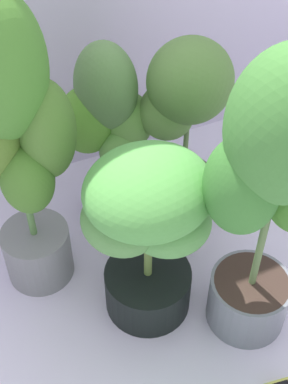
{
  "coord_description": "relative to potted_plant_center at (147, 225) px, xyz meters",
  "views": [
    {
      "loc": [
        -0.42,
        -0.81,
        1.49
      ],
      "look_at": [
        0.06,
        0.26,
        0.33
      ],
      "focal_mm": 49.83,
      "sensor_mm": 36.0,
      "label": 1
    }
  ],
  "objects": [
    {
      "name": "potted_plant_back_left",
      "position": [
        -0.28,
        0.26,
        0.22
      ],
      "size": [
        0.41,
        0.34,
        1.01
      ],
      "color": "gray",
      "rests_on": "ground"
    },
    {
      "name": "ground_plane",
      "position": [
        0.0,
        -0.09,
        -0.38
      ],
      "size": [
        8.0,
        8.0,
        0.0
      ],
      "primitive_type": "plane",
      "color": "silver",
      "rests_on": "ground"
    },
    {
      "name": "potted_plant_front_right",
      "position": [
        0.27,
        -0.18,
        0.21
      ],
      "size": [
        0.42,
        0.39,
        0.96
      ],
      "color": "slate",
      "rests_on": "ground"
    },
    {
      "name": "potted_plant_back_center",
      "position": [
        0.05,
        0.43,
        0.02
      ],
      "size": [
        0.35,
        0.28,
        0.71
      ],
      "color": "slate",
      "rests_on": "ground"
    },
    {
      "name": "potted_plant_center",
      "position": [
        0.0,
        0.0,
        0.0
      ],
      "size": [
        0.43,
        0.36,
        0.62
      ],
      "color": "black",
      "rests_on": "ground"
    },
    {
      "name": "potted_plant_back_right",
      "position": [
        0.28,
        0.32,
        0.06
      ],
      "size": [
        0.33,
        0.28,
        0.72
      ],
      "color": "black",
      "rests_on": "ground"
    }
  ]
}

